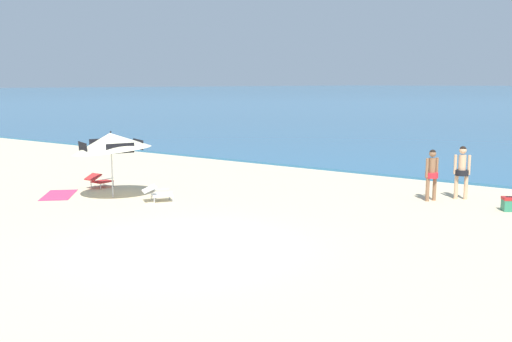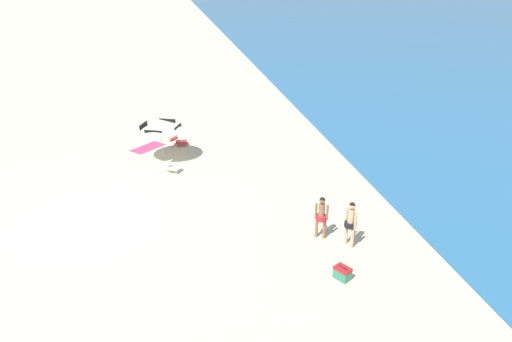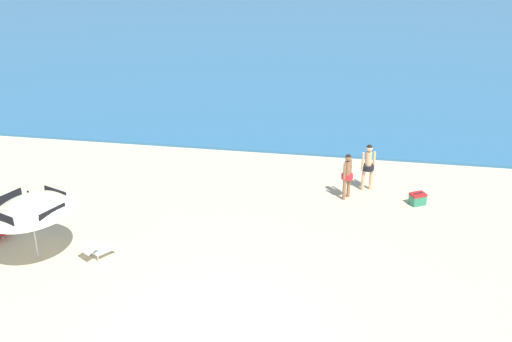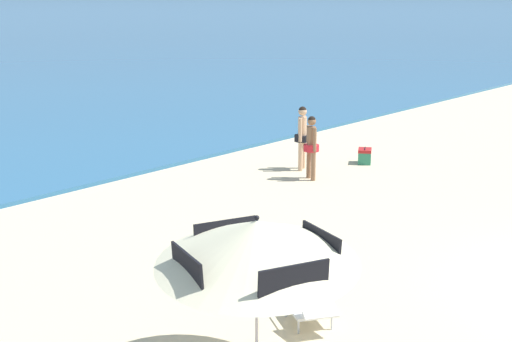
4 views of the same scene
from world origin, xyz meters
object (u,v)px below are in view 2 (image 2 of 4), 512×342
object	(u,v)px
lounge_chair_beside_umbrella	(179,141)
person_standing_near_shore	(321,215)
lounge_chair_under_umbrella	(171,166)
beach_towel	(148,148)
person_standing_beside	(351,221)
beach_umbrella_striped_main	(160,125)
cooler_box	(342,273)

from	to	relation	value
lounge_chair_beside_umbrella	person_standing_near_shore	world-z (taller)	person_standing_near_shore
lounge_chair_under_umbrella	lounge_chair_beside_umbrella	xyz separation A→B (m)	(-3.33, 0.48, -0.00)
beach_towel	person_standing_beside	bearing A→B (deg)	32.97
lounge_chair_beside_umbrella	person_standing_beside	distance (m)	12.00
beach_umbrella_striped_main	person_standing_near_shore	world-z (taller)	beach_umbrella_striped_main
lounge_chair_under_umbrella	lounge_chair_beside_umbrella	size ratio (longest dim) A/B	1.13
lounge_chair_beside_umbrella	person_standing_near_shore	bearing A→B (deg)	24.21
beach_umbrella_striped_main	lounge_chair_beside_umbrella	xyz separation A→B (m)	(-1.71, 0.84, -1.50)
lounge_chair_under_umbrella	cooler_box	size ratio (longest dim) A/B	1.68
lounge_chair_beside_umbrella	person_standing_beside	size ratio (longest dim) A/B	0.54
beach_umbrella_striped_main	lounge_chair_beside_umbrella	bearing A→B (deg)	153.77
beach_umbrella_striped_main	person_standing_beside	world-z (taller)	beach_umbrella_striped_main
lounge_chair_under_umbrella	cooler_box	distance (m)	10.32
lounge_chair_under_umbrella	beach_towel	size ratio (longest dim) A/B	0.56
person_standing_near_shore	cooler_box	world-z (taller)	person_standing_near_shore
beach_umbrella_striped_main	cooler_box	size ratio (longest dim) A/B	5.65
beach_umbrella_striped_main	person_standing_beside	bearing A→B (deg)	34.32
lounge_chair_under_umbrella	person_standing_beside	bearing A→B (deg)	38.05
lounge_chair_beside_umbrella	person_standing_near_shore	distance (m)	11.05
lounge_chair_under_umbrella	beach_towel	xyz separation A→B (m)	(-3.32, -1.16, -0.27)
beach_umbrella_striped_main	person_standing_near_shore	bearing A→B (deg)	32.73
lounge_chair_under_umbrella	beach_towel	distance (m)	3.53
beach_umbrella_striped_main	lounge_chair_beside_umbrella	world-z (taller)	beach_umbrella_striped_main
person_standing_near_shore	beach_towel	bearing A→B (deg)	-148.49
beach_umbrella_striped_main	lounge_chair_under_umbrella	bearing A→B (deg)	12.75
beach_umbrella_striped_main	beach_towel	world-z (taller)	beach_umbrella_striped_main
person_standing_beside	person_standing_near_shore	bearing A→B (deg)	-130.32
person_standing_near_shore	lounge_chair_under_umbrella	bearing A→B (deg)	-143.38
lounge_chair_beside_umbrella	cooler_box	world-z (taller)	lounge_chair_beside_umbrella
beach_umbrella_striped_main	person_standing_beside	distance (m)	10.96
person_standing_near_shore	cooler_box	bearing A→B (deg)	-1.87
person_standing_beside	beach_towel	world-z (taller)	person_standing_beside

